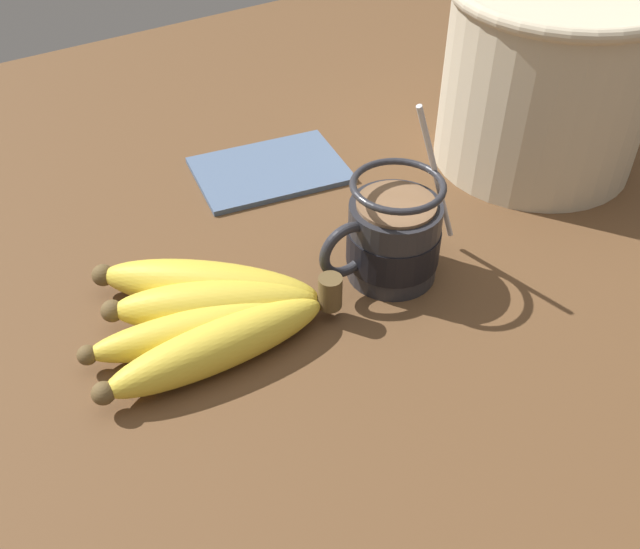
% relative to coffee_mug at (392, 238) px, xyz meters
% --- Properties ---
extents(table, '(1.30, 1.30, 0.03)m').
position_rel_coffee_mug_xyz_m(table, '(0.03, 0.01, -0.05)').
color(table, brown).
rests_on(table, ground).
extents(coffee_mug, '(0.15, 0.08, 0.16)m').
position_rel_coffee_mug_xyz_m(coffee_mug, '(0.00, 0.00, 0.00)').
color(coffee_mug, '#28282D').
rests_on(coffee_mug, table).
extents(banana_bunch, '(0.21, 0.16, 0.04)m').
position_rel_coffee_mug_xyz_m(banana_bunch, '(0.17, -0.02, -0.02)').
color(banana_bunch, brown).
rests_on(banana_bunch, table).
extents(woven_basket, '(0.22, 0.22, 0.19)m').
position_rel_coffee_mug_xyz_m(woven_basket, '(-0.25, -0.07, 0.06)').
color(woven_basket, beige).
rests_on(woven_basket, table).
extents(napkin, '(0.17, 0.13, 0.01)m').
position_rel_coffee_mug_xyz_m(napkin, '(0.01, -0.20, -0.04)').
color(napkin, slate).
rests_on(napkin, table).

